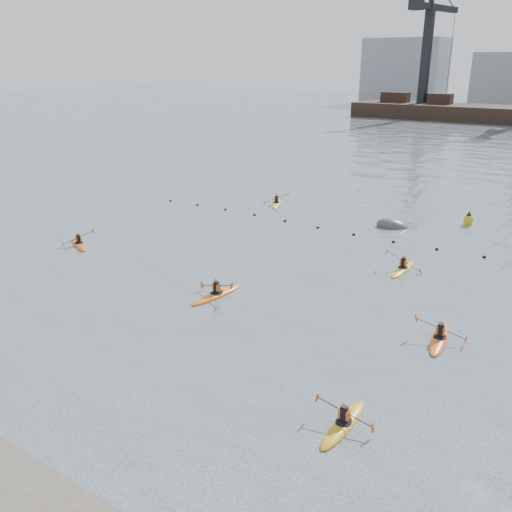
% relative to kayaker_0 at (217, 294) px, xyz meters
% --- Properties ---
extents(ground, '(400.00, 400.00, 0.00)m').
position_rel_kayaker_0_xyz_m(ground, '(0.75, -8.13, -0.11)').
color(ground, '#34424B').
rests_on(ground, ground).
extents(float_line, '(33.24, 0.73, 0.24)m').
position_rel_kayaker_0_xyz_m(float_line, '(0.25, 14.41, -0.08)').
color(float_line, black).
rests_on(float_line, ground).
extents(kayaker_0, '(2.45, 3.66, 1.26)m').
position_rel_kayaker_0_xyz_m(kayaker_0, '(0.00, 0.00, 0.00)').
color(kayaker_0, orange).
rests_on(kayaker_0, ground).
extents(kayaker_1, '(2.24, 3.31, 1.07)m').
position_rel_kayaker_0_xyz_m(kayaker_1, '(10.43, -6.34, -0.01)').
color(kayaker_1, '#C38E17').
rests_on(kayaker_1, ground).
extents(kayaker_2, '(3.20, 2.08, 1.18)m').
position_rel_kayaker_0_xyz_m(kayaker_2, '(-13.12, 1.55, -0.01)').
color(kayaker_2, '#CC5C13').
rests_on(kayaker_2, ground).
extents(kayaker_3, '(2.37, 3.43, 1.32)m').
position_rel_kayaker_0_xyz_m(kayaker_3, '(7.10, 9.31, -0.01)').
color(kayaker_3, gold).
rests_on(kayaker_3, ground).
extents(kayaker_4, '(2.37, 3.55, 1.19)m').
position_rel_kayaker_0_xyz_m(kayaker_4, '(11.47, 1.69, -0.00)').
color(kayaker_4, '#E25A15').
rests_on(kayaker_4, ground).
extents(kayaker_5, '(2.16, 3.31, 1.28)m').
position_rel_kayaker_0_xyz_m(kayaker_5, '(-7.65, 18.68, -0.01)').
color(kayaker_5, yellow).
rests_on(kayaker_5, ground).
extents(mooring_buoy, '(3.05, 2.36, 1.74)m').
position_rel_kayaker_0_xyz_m(mooring_buoy, '(3.38, 17.70, -0.11)').
color(mooring_buoy, '#3C3F41').
rests_on(mooring_buoy, ground).
extents(nav_buoy, '(0.67, 0.67, 1.23)m').
position_rel_kayaker_0_xyz_m(nav_buoy, '(8.03, 21.48, 0.26)').
color(nav_buoy, gold).
rests_on(nav_buoy, ground).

